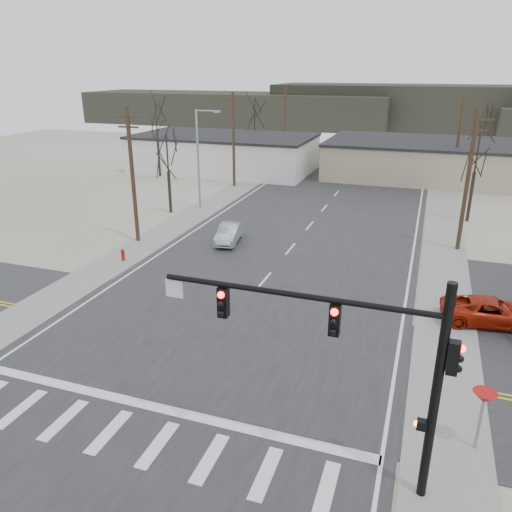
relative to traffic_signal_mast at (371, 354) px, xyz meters
The scene contains 27 objects.
ground 11.07m from the traffic_signal_mast, 141.84° to the left, with size 140.00×140.00×0.00m, color beige.
main_road 23.10m from the traffic_signal_mast, 110.42° to the left, with size 18.00×110.00×0.05m, color #242326.
cross_road 11.07m from the traffic_signal_mast, 141.84° to the left, with size 90.00×10.00×0.04m, color #242326.
sidewalk_left 32.41m from the traffic_signal_mast, 125.21° to the left, with size 3.00×90.00×0.06m, color gray.
sidewalk_right 26.75m from the traffic_signal_mast, 84.10° to the left, with size 3.00×90.00×0.06m, color gray.
traffic_signal_mast is the anchor object (origin of this frame).
fire_hydrant 23.39m from the traffic_signal_mast, 141.87° to the left, with size 0.24×0.24×0.87m.
yield_sign 5.21m from the traffic_signal_mast, 36.85° to the left, with size 0.80×0.80×2.35m.
building_left_far 52.07m from the traffic_signal_mast, 117.34° to the left, with size 22.30×12.30×4.50m.
building_right_far 50.31m from the traffic_signal_mast, 87.60° to the left, with size 26.30×14.30×4.30m.
upole_left_b 26.60m from the traffic_signal_mast, 136.81° to the left, with size 2.20×0.30×10.00m.
upole_left_c 42.85m from the traffic_signal_mast, 116.91° to the left, with size 2.20×0.30×10.00m.
upole_left_d 61.35m from the traffic_signal_mast, 108.43° to the left, with size 2.20×0.30×10.00m.
upole_right_a 24.48m from the traffic_signal_mast, 81.52° to the left, with size 2.20×0.30×10.00m.
upole_right_b 46.35m from the traffic_signal_mast, 85.54° to the left, with size 2.20×0.30×10.00m.
streetlight_main 33.84m from the traffic_signal_mast, 123.54° to the left, with size 2.40×0.25×9.00m.
tree_left_near 33.52m from the traffic_signal_mast, 128.57° to the left, with size 3.30×3.30×7.35m.
tree_right_mid 32.56m from the traffic_signal_mast, 81.86° to the left, with size 3.74×3.74×8.33m.
tree_left_far 56.63m from the traffic_signal_mast, 112.75° to the left, with size 3.96×3.96×8.82m.
tree_right_far 58.64m from the traffic_signal_mast, 83.04° to the left, with size 3.52×3.52×7.84m.
tree_left_mid 50.12m from the traffic_signal_mast, 126.63° to the left, with size 3.96×3.96×8.82m.
hill_left 107.17m from the traffic_signal_mast, 113.59° to the left, with size 70.00×18.00×7.00m, color #333026.
hill_center 102.45m from the traffic_signal_mast, 86.02° to the left, with size 80.00×18.00×9.00m, color #333026.
sedan_crossing 24.19m from the traffic_signal_mast, 122.15° to the left, with size 1.45×4.14×1.37m, color gray.
car_far_a 46.23m from the traffic_signal_mast, 92.00° to the left, with size 1.93×4.74×1.38m, color black.
car_far_b 72.79m from the traffic_signal_mast, 101.60° to the left, with size 1.82×4.53×1.54m, color black.
car_parked_red 14.15m from the traffic_signal_mast, 69.23° to the left, with size 2.25×4.87×1.35m, color #A11B08.
Camera 1 is at (8.86, -19.09, 12.44)m, focal length 35.00 mm.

